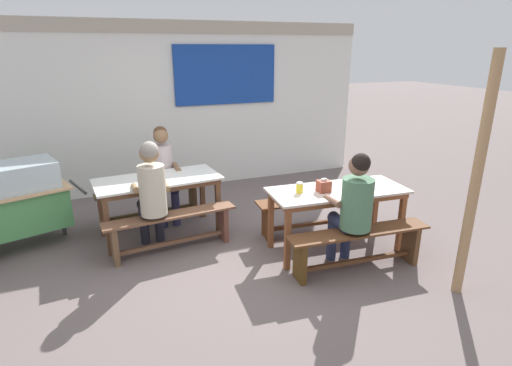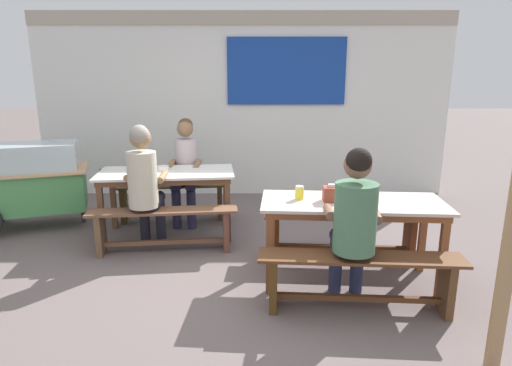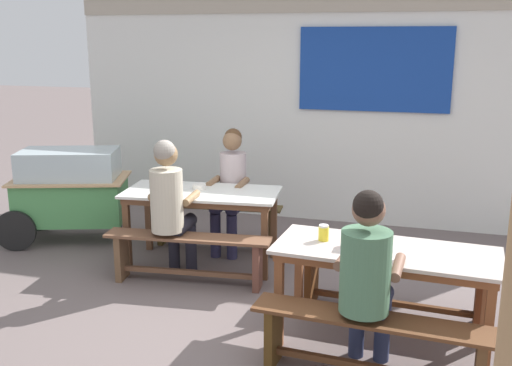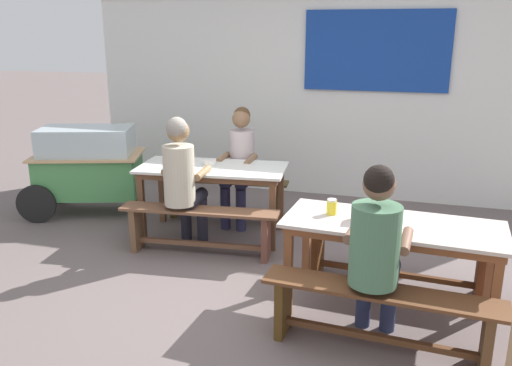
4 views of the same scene
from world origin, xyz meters
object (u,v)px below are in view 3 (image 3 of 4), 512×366
dining_table_far (202,199)px  bench_far_front (188,252)px  food_cart (69,189)px  bench_near_back (392,281)px  bench_near_front (371,340)px  bench_far_back (215,221)px  person_near_front (367,272)px  dining_table_near (385,260)px  person_left_back_turned (170,201)px  tissue_box (359,238)px  soup_bowl (199,187)px  person_center_facing (231,183)px  condiment_jar (324,233)px

dining_table_far → bench_far_front: (0.05, -0.52, -0.37)m
food_cart → bench_near_back: bearing=-14.5°
bench_far_front → bench_near_front: 2.13m
bench_far_front → food_cart: 1.93m
bench_far_back → person_near_front: bearing=-49.5°
dining_table_near → bench_near_back: 0.64m
bench_near_front → person_near_front: person_near_front is taller
bench_near_back → food_cart: bearing=165.5°
dining_table_far → person_left_back_turned: person_left_back_turned is taller
bench_near_back → tissue_box: (-0.23, -0.53, 0.52)m
person_left_back_turned → food_cart: bearing=154.7°
person_near_front → bench_far_back: bearing=130.5°
person_left_back_turned → soup_bowl: (0.08, 0.52, 0.02)m
person_center_facing → person_left_back_turned: bearing=-106.9°
dining_table_near → bench_far_front: 1.97m
bench_far_back → condiment_jar: (1.46, -1.63, 0.53)m
person_center_facing → tissue_box: (1.53, -1.64, 0.09)m
person_center_facing → condiment_jar: size_ratio=10.87×
dining_table_far → bench_far_front: dining_table_far is taller
bench_far_front → tissue_box: size_ratio=10.15×
bench_far_front → food_cart: (-1.74, 0.79, 0.29)m
dining_table_far → food_cart: food_cart is taller
person_left_back_turned → person_center_facing: person_left_back_turned is taller
tissue_box → soup_bowl: bearing=144.4°
dining_table_far → dining_table_near: bearing=-32.1°
bench_far_back → person_near_front: person_near_front is taller
person_center_facing → condiment_jar: (1.26, -1.58, 0.08)m
dining_table_far → soup_bowl: bearing=131.8°
bench_near_back → person_near_front: 1.08m
person_center_facing → person_near_front: person_near_front is taller
person_near_front → soup_bowl: (-1.83, 1.68, 0.03)m
food_cart → bench_far_front: bearing=-24.3°
dining_table_near → soup_bowl: bearing=147.4°
bench_near_back → person_left_back_turned: (-2.04, 0.19, 0.47)m
food_cart → soup_bowl: (1.64, -0.22, 0.19)m
bench_far_front → person_near_front: (1.73, -1.11, 0.45)m
bench_near_back → person_center_facing: (-1.75, 1.12, 0.43)m
dining_table_near → soup_bowl: soup_bowl is taller
bench_near_back → condiment_jar: bearing=-137.2°
dining_table_far → food_cart: size_ratio=0.95×
person_near_front → bench_near_back: bearing=82.7°
food_cart → soup_bowl: 1.66m
bench_near_front → condiment_jar: size_ratio=13.29×
bench_far_back → person_left_back_turned: 1.09m
bench_near_back → soup_bowl: (-1.95, 0.71, 0.48)m
bench_near_back → person_left_back_turned: 2.10m
tissue_box → soup_bowl: 2.12m
person_center_facing → person_near_front: bearing=-52.0°
bench_far_back → bench_far_front: same height
person_left_back_turned → condiment_jar: size_ratio=11.23×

